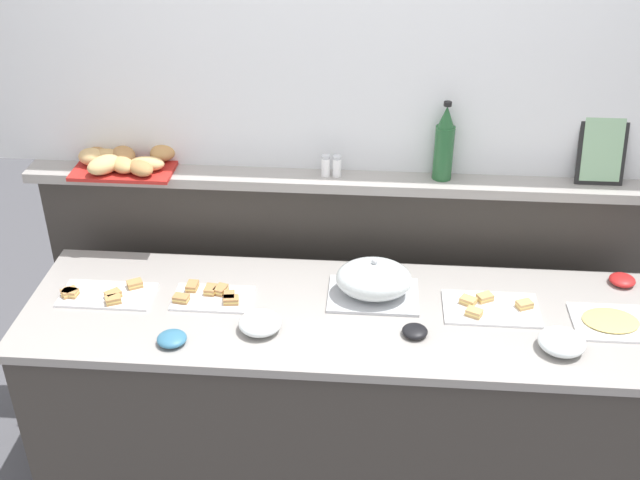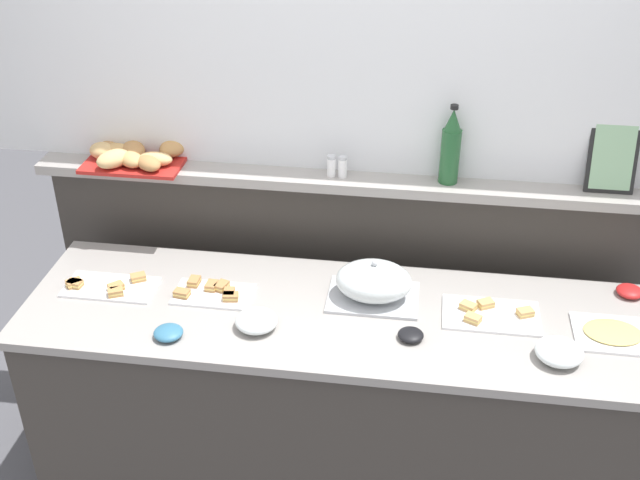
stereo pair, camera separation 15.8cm
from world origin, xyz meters
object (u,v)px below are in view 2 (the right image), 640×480
object	(u,v)px
sandwich_platter_rear	(109,286)
sandwich_platter_side	(213,292)
wine_bottle_green	(451,148)
glass_bowl_large	(256,321)
cold_cuts_platter	(613,334)
salt_shaker	(331,166)
glass_bowl_medium	(559,352)
condiment_bowl_cream	(168,333)
pepper_shaker	(343,167)
sandwich_platter_front	(490,314)
condiment_bowl_red	(411,335)
condiment_bowl_teal	(630,291)
bread_basket	(132,155)
serving_cloche	(374,283)
framed_picture	(613,156)

from	to	relation	value
sandwich_platter_rear	sandwich_platter_side	bearing A→B (deg)	2.17
wine_bottle_green	glass_bowl_large	bearing A→B (deg)	-137.31
sandwich_platter_side	cold_cuts_platter	distance (m)	1.46
salt_shaker	glass_bowl_medium	bearing A→B (deg)	-35.48
condiment_bowl_cream	pepper_shaker	distance (m)	0.93
glass_bowl_large	glass_bowl_medium	world-z (taller)	glass_bowl_medium
sandwich_platter_front	condiment_bowl_red	world-z (taller)	sandwich_platter_front
condiment_bowl_teal	bread_basket	distance (m)	2.02
sandwich_platter_side	sandwich_platter_front	world-z (taller)	same
serving_cloche	wine_bottle_green	bearing A→B (deg)	55.19
sandwich_platter_side	condiment_bowl_red	size ratio (longest dim) A/B	3.27
condiment_bowl_red	sandwich_platter_front	bearing A→B (deg)	31.51
sandwich_platter_front	sandwich_platter_side	bearing A→B (deg)	-179.29
framed_picture	sandwich_platter_side	bearing A→B (deg)	-163.02
wine_bottle_green	pepper_shaker	world-z (taller)	wine_bottle_green
sandwich_platter_front	condiment_bowl_teal	distance (m)	0.57
sandwich_platter_rear	pepper_shaker	distance (m)	1.01
glass_bowl_large	pepper_shaker	distance (m)	0.72
condiment_bowl_cream	salt_shaker	size ratio (longest dim) A/B	1.20
sandwich_platter_front	bread_basket	world-z (taller)	bread_basket
glass_bowl_large	condiment_bowl_cream	world-z (taller)	glass_bowl_large
wine_bottle_green	framed_picture	bearing A→B (deg)	2.16
glass_bowl_medium	condiment_bowl_cream	size ratio (longest dim) A/B	1.56
wine_bottle_green	framed_picture	size ratio (longest dim) A/B	1.15
pepper_shaker	cold_cuts_platter	bearing A→B (deg)	-23.96
serving_cloche	glass_bowl_large	xyz separation A→B (m)	(-0.40, -0.24, -0.05)
sandwich_platter_front	serving_cloche	size ratio (longest dim) A/B	1.03
sandwich_platter_front	condiment_bowl_teal	world-z (taller)	sandwich_platter_front
sandwich_platter_rear	condiment_bowl_cream	xyz separation A→B (m)	(0.32, -0.26, 0.01)
condiment_bowl_teal	bread_basket	world-z (taller)	bread_basket
condiment_bowl_teal	serving_cloche	bearing A→B (deg)	-170.42
condiment_bowl_cream	bread_basket	size ratio (longest dim) A/B	0.25
condiment_bowl_cream	salt_shaker	distance (m)	0.91
condiment_bowl_teal	wine_bottle_green	bearing A→B (deg)	164.49
condiment_bowl_cream	wine_bottle_green	world-z (taller)	wine_bottle_green
condiment_bowl_red	salt_shaker	size ratio (longest dim) A/B	1.05
sandwich_platter_rear	cold_cuts_platter	xyz separation A→B (m)	(1.86, -0.03, -0.00)
condiment_bowl_teal	wine_bottle_green	world-z (taller)	wine_bottle_green
sandwich_platter_side	condiment_bowl_red	world-z (taller)	sandwich_platter_side
glass_bowl_medium	sandwich_platter_rear	bearing A→B (deg)	173.56
serving_cloche	condiment_bowl_red	distance (m)	0.27
sandwich_platter_side	condiment_bowl_red	bearing A→B (deg)	-11.98
condiment_bowl_teal	sandwich_platter_front	bearing A→B (deg)	-158.12
pepper_shaker	framed_picture	world-z (taller)	framed_picture
condiment_bowl_red	bread_basket	bearing A→B (deg)	154.47
sandwich_platter_side	condiment_bowl_cream	distance (m)	0.28
sandwich_platter_front	glass_bowl_large	distance (m)	0.85
glass_bowl_large	serving_cloche	bearing A→B (deg)	30.87
salt_shaker	pepper_shaker	bearing A→B (deg)	0.00
glass_bowl_medium	bread_basket	size ratio (longest dim) A/B	0.39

